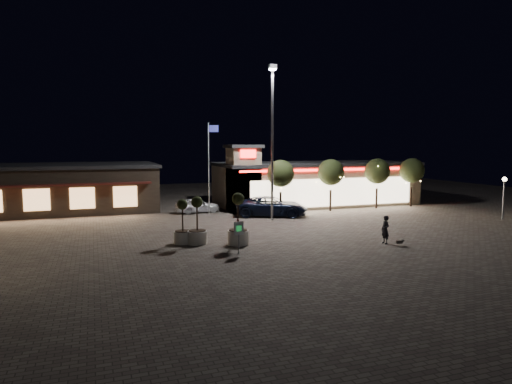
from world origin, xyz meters
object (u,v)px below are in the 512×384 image
object	(u,v)px
planter_mid	(197,229)
white_sedan	(197,205)
pickup_truck	(272,206)
valet_sign	(239,231)
pedestrian	(385,230)
planter_left	(183,230)

from	to	relation	value
planter_mid	white_sedan	bearing A→B (deg)	77.58
pickup_truck	valet_sign	world-z (taller)	valet_sign
pedestrian	valet_sign	size ratio (longest dim) A/B	0.97
planter_mid	valet_sign	xyz separation A→B (m)	(1.67, -3.23, 0.36)
pickup_truck	planter_left	world-z (taller)	planter_left
pickup_truck	planter_mid	world-z (taller)	planter_mid
pedestrian	valet_sign	world-z (taller)	valet_sign
planter_left	planter_mid	xyz separation A→B (m)	(0.82, -0.44, 0.06)
white_sedan	pickup_truck	bearing A→B (deg)	-129.64
pickup_truck	valet_sign	distance (m)	13.65
pickup_truck	planter_mid	xyz separation A→B (m)	(-8.39, -8.64, 0.07)
white_sedan	planter_mid	xyz separation A→B (m)	(-2.80, -12.70, 0.24)
pedestrian	pickup_truck	bearing A→B (deg)	-168.71
planter_left	planter_mid	size ratio (longest dim) A/B	0.94
white_sedan	pedestrian	world-z (taller)	pedestrian
white_sedan	planter_left	xyz separation A→B (m)	(-3.61, -12.26, 0.18)
white_sedan	planter_left	distance (m)	12.78
valet_sign	white_sedan	bearing A→B (deg)	85.94
planter_mid	planter_left	bearing A→B (deg)	151.77
white_sedan	valet_sign	size ratio (longest dim) A/B	2.17
pickup_truck	pedestrian	bearing A→B (deg)	-144.68
pickup_truck	planter_left	bearing A→B (deg)	155.46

